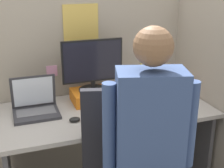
# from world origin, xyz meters

# --- Properties ---
(cubicle_panel_back) EXTENTS (1.99, 0.05, 1.56)m
(cubicle_panel_back) POSITION_xyz_m (-0.00, 0.73, 0.78)
(cubicle_panel_back) COLOR gray
(cubicle_panel_back) RESTS_ON ground
(cubicle_panel_right) EXTENTS (0.04, 1.34, 1.56)m
(cubicle_panel_right) POSITION_xyz_m (0.77, 0.28, 0.78)
(cubicle_panel_right) COLOR gray
(cubicle_panel_right) RESTS_ON ground
(desk) EXTENTS (1.49, 0.70, 0.71)m
(desk) POSITION_xyz_m (0.00, 0.35, 0.54)
(desk) COLOR #9E9993
(desk) RESTS_ON ground
(paper_box) EXTENTS (0.32, 0.23, 0.09)m
(paper_box) POSITION_xyz_m (-0.05, 0.52, 0.75)
(paper_box) COLOR orange
(paper_box) RESTS_ON desk
(monitor) EXTENTS (0.45, 0.21, 0.38)m
(monitor) POSITION_xyz_m (-0.05, 0.52, 0.99)
(monitor) COLOR black
(monitor) RESTS_ON paper_box
(laptop) EXTENTS (0.30, 0.24, 0.26)m
(laptop) POSITION_xyz_m (-0.48, 0.44, 0.76)
(laptop) COLOR #2D2D33
(laptop) RESTS_ON desk
(mouse) EXTENTS (0.07, 0.05, 0.03)m
(mouse) POSITION_xyz_m (-0.26, 0.23, 0.72)
(mouse) COLOR black
(mouse) RESTS_ON desk
(stapler) EXTENTS (0.05, 0.13, 0.06)m
(stapler) POSITION_xyz_m (0.64, 0.40, 0.74)
(stapler) COLOR #A31919
(stapler) RESTS_ON desk
(carrot_toy) EXTENTS (0.05, 0.12, 0.05)m
(carrot_toy) POSITION_xyz_m (0.27, 0.11, 0.73)
(carrot_toy) COLOR orange
(carrot_toy) RESTS_ON desk
(person) EXTENTS (0.46, 0.45, 1.40)m
(person) POSITION_xyz_m (0.02, -0.36, 0.82)
(person) COLOR brown
(person) RESTS_ON ground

